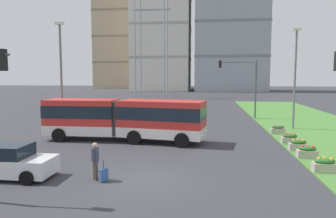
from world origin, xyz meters
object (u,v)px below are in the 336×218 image
apartment_tower_centre (231,25)px  flower_planter_4 (278,129)px  flower_planter_3 (290,139)px  rolling_suitcase (104,175)px  pedestrian_crossing (95,158)px  apartment_tower_west (119,27)px  streetlight_left (61,74)px  traffic_light_far_right (243,79)px  flower_planter_2 (298,145)px  car_maroon_sedan (132,109)px  car_white_van (6,162)px  articulated_bus (124,118)px  flower_planter_1 (307,152)px  apartment_tower_westcentre (162,12)px  streetlight_median (295,74)px  flower_planter_0 (325,165)px

apartment_tower_centre → flower_planter_4: bearing=-91.1°
flower_planter_3 → rolling_suitcase: bearing=-138.7°
pedestrian_crossing → apartment_tower_west: apartment_tower_west is taller
streetlight_left → traffic_light_far_right: bearing=38.0°
flower_planter_2 → car_maroon_sedan: bearing=130.2°
flower_planter_3 → apartment_tower_centre: apartment_tower_centre is taller
car_white_van → flower_planter_3: 17.57m
car_white_van → flower_planter_2: size_ratio=4.00×
apartment_tower_centre → articulated_bus: bearing=-99.5°
flower_planter_1 → apartment_tower_westcentre: (-19.80, 84.82, 24.11)m
flower_planter_3 → streetlight_median: 8.15m
car_maroon_sedan → pedestrian_crossing: (3.78, -24.08, 0.25)m
apartment_tower_westcentre → apartment_tower_centre: 21.90m
car_white_van → flower_planter_4: (15.08, 12.81, -0.33)m
car_maroon_sedan → apartment_tower_west: 89.19m
articulated_bus → pedestrian_crossing: size_ratio=6.86×
traffic_light_far_right → flower_planter_0: bearing=-85.0°
streetlight_left → apartment_tower_centre: size_ratio=0.22×
rolling_suitcase → flower_planter_2: (10.34, 7.03, 0.11)m
flower_planter_0 → streetlight_left: (-17.04, 8.03, 4.45)m
car_maroon_sedan → rolling_suitcase: car_maroon_sedan is taller
pedestrian_crossing → flower_planter_4: bearing=49.6°
car_maroon_sedan → rolling_suitcase: size_ratio=4.54×
streetlight_median → apartment_tower_centre: bearing=90.4°
rolling_suitcase → streetlight_left: (-6.69, 10.47, 4.56)m
traffic_light_far_right → apartment_tower_westcentre: (-18.06, 67.57, 20.15)m
flower_planter_1 → traffic_light_far_right: (-1.75, 17.25, 3.97)m
flower_planter_0 → pedestrian_crossing: bearing=-168.3°
flower_planter_3 → apartment_tower_west: 107.87m
traffic_light_far_right → car_maroon_sedan: bearing=171.8°
flower_planter_1 → apartment_tower_westcentre: size_ratio=0.02×
pedestrian_crossing → apartment_tower_west: bearing=104.5°
flower_planter_4 → flower_planter_2: bearing=-90.0°
traffic_light_far_right → streetlight_left: (-15.29, -11.97, 0.48)m
traffic_light_far_right → streetlight_left: 19.42m
car_maroon_sedan → streetlight_median: streetlight_median is taller
flower_planter_3 → apartment_tower_west: size_ratio=0.02×
pedestrian_crossing → apartment_tower_westcentre: apartment_tower_westcentre is taller
flower_planter_3 → streetlight_left: 17.66m
flower_planter_0 → apartment_tower_centre: (1.44, 85.18, 19.35)m
traffic_light_far_right → apartment_tower_west: 94.32m
car_white_van → rolling_suitcase: size_ratio=4.54×
flower_planter_3 → apartment_tower_westcentre: apartment_tower_westcentre is taller
flower_planter_4 → traffic_light_far_right: traffic_light_far_right is taller
apartment_tower_west → apartment_tower_westcentre: bearing=-42.7°
apartment_tower_west → articulated_bus: bearing=-74.7°
traffic_light_far_right → apartment_tower_westcentre: apartment_tower_westcentre is taller
articulated_bus → streetlight_median: 15.46m
flower_planter_4 → car_maroon_sedan: bearing=142.0°
flower_planter_3 → traffic_light_far_right: size_ratio=0.17×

